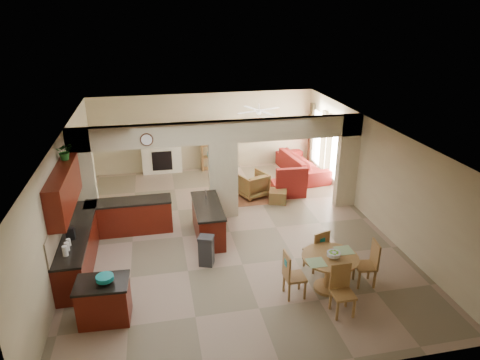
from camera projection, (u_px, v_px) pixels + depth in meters
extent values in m
plane|color=gray|center=(230.00, 232.00, 11.48)|extent=(10.00, 10.00, 0.00)
plane|color=white|center=(229.00, 131.00, 10.42)|extent=(10.00, 10.00, 0.00)
plane|color=#C0B58C|center=(205.00, 132.00, 15.49)|extent=(8.00, 0.00, 8.00)
plane|color=#C0B58C|center=(290.00, 310.00, 6.42)|extent=(8.00, 0.00, 8.00)
plane|color=#C0B58C|center=(65.00, 197.00, 10.20)|extent=(0.00, 10.00, 10.00)
plane|color=#C0B58C|center=(373.00, 172.00, 11.70)|extent=(0.00, 10.00, 10.00)
cube|color=#C0B58C|center=(84.00, 180.00, 11.16)|extent=(0.60, 0.25, 2.80)
cube|color=#C0B58C|center=(223.00, 180.00, 11.97)|extent=(0.80, 0.25, 2.20)
cube|color=#C0B58C|center=(347.00, 161.00, 12.55)|extent=(0.60, 0.25, 2.80)
cube|color=#C0B58C|center=(223.00, 132.00, 11.44)|extent=(8.00, 0.25, 0.60)
cube|color=#461208|center=(79.00, 248.00, 9.90)|extent=(0.60, 3.20, 0.86)
cube|color=black|center=(77.00, 231.00, 9.73)|extent=(0.62, 3.22, 0.05)
cube|color=tan|center=(61.00, 220.00, 9.56)|extent=(0.02, 3.20, 0.55)
cube|color=#461208|center=(130.00, 217.00, 11.35)|extent=(2.20, 0.60, 0.86)
cube|color=black|center=(128.00, 202.00, 11.18)|extent=(2.22, 0.62, 0.05)
cube|color=#461208|center=(64.00, 189.00, 9.31)|extent=(0.35, 2.40, 0.90)
cube|color=#461208|center=(208.00, 221.00, 11.11)|extent=(0.65, 1.80, 0.86)
cube|color=black|center=(208.00, 206.00, 10.94)|extent=(0.70, 1.85, 0.05)
cube|color=silver|center=(213.00, 238.00, 10.35)|extent=(0.58, 0.04, 0.70)
cylinder|color=#4A2918|center=(147.00, 140.00, 10.95)|extent=(0.34, 0.03, 0.34)
cube|color=brown|center=(255.00, 196.00, 13.61)|extent=(1.60, 1.30, 0.01)
cube|color=white|center=(162.00, 158.00, 15.36)|extent=(1.40, 0.28, 1.10)
cube|color=black|center=(162.00, 161.00, 15.25)|extent=(0.70, 0.04, 0.70)
cube|color=white|center=(161.00, 142.00, 15.12)|extent=(1.60, 0.35, 0.10)
cube|color=brown|center=(215.00, 146.00, 15.58)|extent=(1.00, 0.32, 1.80)
cube|color=white|center=(337.00, 153.00, 13.86)|extent=(0.02, 0.90, 1.90)
cube|color=white|center=(318.00, 138.00, 15.40)|extent=(0.02, 0.90, 1.90)
cube|color=white|center=(327.00, 150.00, 14.68)|extent=(0.02, 0.70, 2.10)
cube|color=#41201A|center=(344.00, 159.00, 13.31)|extent=(0.10, 0.28, 2.30)
cube|color=#41201A|center=(329.00, 148.00, 14.39)|extent=(0.10, 0.28, 2.30)
cube|color=#41201A|center=(323.00, 143.00, 14.85)|extent=(0.10, 0.28, 2.30)
cube|color=#41201A|center=(311.00, 134.00, 15.93)|extent=(0.10, 0.28, 2.30)
cylinder|color=white|center=(259.00, 111.00, 13.51)|extent=(1.00, 1.00, 0.10)
cube|color=#461208|center=(104.00, 302.00, 8.14)|extent=(0.97, 0.70, 0.81)
cube|color=black|center=(102.00, 283.00, 7.98)|extent=(1.02, 0.76, 0.05)
cylinder|color=#138487|center=(105.00, 279.00, 7.92)|extent=(0.32, 0.32, 0.15)
cube|color=#2A2B2D|center=(206.00, 252.00, 9.91)|extent=(0.40, 0.37, 0.69)
cylinder|color=brown|center=(330.00, 257.00, 8.88)|extent=(1.18, 1.18, 0.04)
cylinder|color=brown|center=(329.00, 273.00, 9.03)|extent=(0.17, 0.17, 0.76)
cylinder|color=brown|center=(327.00, 287.00, 9.17)|extent=(0.60, 0.60, 0.06)
cylinder|color=#65B526|center=(334.00, 255.00, 8.80)|extent=(0.28, 0.28, 0.15)
imported|color=maroon|center=(302.00, 164.00, 15.29)|extent=(2.67, 1.27, 0.75)
cube|color=maroon|center=(288.00, 188.00, 13.72)|extent=(1.04, 0.87, 0.40)
imported|color=maroon|center=(252.00, 184.00, 13.52)|extent=(1.08, 1.10, 0.78)
cube|color=maroon|center=(278.00, 196.00, 13.17)|extent=(0.67, 0.67, 0.38)
imported|color=#174913|center=(65.00, 151.00, 9.69)|extent=(0.41, 0.38, 0.40)
cube|color=brown|center=(315.00, 251.00, 9.74)|extent=(0.53, 0.53, 0.05)
cube|color=brown|center=(316.00, 254.00, 10.04)|extent=(0.04, 0.04, 0.44)
cube|color=brown|center=(304.00, 258.00, 9.89)|extent=(0.04, 0.04, 0.44)
cube|color=brown|center=(325.00, 261.00, 9.77)|extent=(0.04, 0.04, 0.44)
cube|color=brown|center=(313.00, 265.00, 9.61)|extent=(0.04, 0.04, 0.44)
cube|color=brown|center=(322.00, 243.00, 9.47)|extent=(0.41, 0.17, 0.55)
cube|color=#138487|center=(323.00, 241.00, 9.43)|extent=(0.14, 0.05, 0.14)
cube|color=brown|center=(365.00, 266.00, 9.18)|extent=(0.47, 0.47, 0.05)
cube|color=brown|center=(354.00, 271.00, 9.41)|extent=(0.04, 0.04, 0.44)
cube|color=brown|center=(359.00, 280.00, 9.09)|extent=(0.04, 0.04, 0.44)
cube|color=brown|center=(369.00, 270.00, 9.43)|extent=(0.04, 0.04, 0.44)
cube|color=brown|center=(374.00, 279.00, 9.12)|extent=(0.04, 0.04, 0.44)
cube|color=brown|center=(375.00, 254.00, 9.08)|extent=(0.09, 0.42, 0.55)
cube|color=#138487|center=(377.00, 251.00, 9.05)|extent=(0.03, 0.14, 0.14)
cube|color=brown|center=(343.00, 294.00, 8.28)|extent=(0.42, 0.42, 0.05)
cube|color=brown|center=(337.00, 311.00, 8.18)|extent=(0.04, 0.04, 0.44)
cube|color=brown|center=(354.00, 308.00, 8.24)|extent=(0.04, 0.04, 0.44)
cube|color=brown|center=(330.00, 300.00, 8.48)|extent=(0.04, 0.04, 0.44)
cube|color=brown|center=(346.00, 298.00, 8.55)|extent=(0.04, 0.04, 0.44)
cube|color=brown|center=(340.00, 276.00, 8.33)|extent=(0.42, 0.04, 0.55)
cube|color=#138487|center=(340.00, 272.00, 8.33)|extent=(0.14, 0.01, 0.14)
cube|color=brown|center=(295.00, 277.00, 8.81)|extent=(0.43, 0.43, 0.05)
cube|color=brown|center=(305.00, 290.00, 8.77)|extent=(0.04, 0.04, 0.44)
cube|color=brown|center=(299.00, 280.00, 9.08)|extent=(0.04, 0.04, 0.44)
cube|color=brown|center=(289.00, 292.00, 8.71)|extent=(0.04, 0.04, 0.44)
cube|color=brown|center=(284.00, 282.00, 9.01)|extent=(0.04, 0.04, 0.44)
cube|color=brown|center=(287.00, 266.00, 8.65)|extent=(0.05, 0.42, 0.55)
cube|color=#138487|center=(286.00, 263.00, 8.62)|extent=(0.01, 0.14, 0.14)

